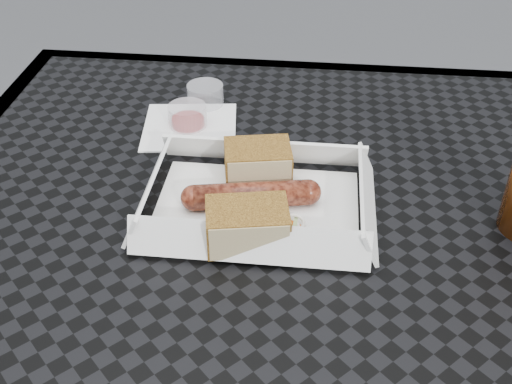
# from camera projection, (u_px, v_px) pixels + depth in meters

# --- Properties ---
(patio_table) EXTENTS (0.80, 0.80, 0.74)m
(patio_table) POSITION_uv_depth(u_px,v_px,m) (263.00, 272.00, 0.73)
(patio_table) COLOR black
(patio_table) RESTS_ON ground
(food_tray) EXTENTS (0.22, 0.15, 0.00)m
(food_tray) POSITION_uv_depth(u_px,v_px,m) (257.00, 207.00, 0.70)
(food_tray) COLOR white
(food_tray) RESTS_ON patio_table
(bratwurst) EXTENTS (0.15, 0.05, 0.03)m
(bratwurst) POSITION_uv_depth(u_px,v_px,m) (251.00, 195.00, 0.69)
(bratwurst) COLOR maroon
(bratwurst) RESTS_ON food_tray
(bread_near) EXTENTS (0.08, 0.07, 0.05)m
(bread_near) POSITION_uv_depth(u_px,v_px,m) (258.00, 164.00, 0.73)
(bread_near) COLOR olive
(bread_near) RESTS_ON food_tray
(bread_far) EXTENTS (0.09, 0.07, 0.04)m
(bread_far) POSITION_uv_depth(u_px,v_px,m) (247.00, 225.00, 0.64)
(bread_far) COLOR olive
(bread_far) RESTS_ON food_tray
(veg_garnish) EXTENTS (0.03, 0.03, 0.00)m
(veg_garnish) POSITION_uv_depth(u_px,v_px,m) (297.00, 230.00, 0.67)
(veg_garnish) COLOR #D75109
(veg_garnish) RESTS_ON food_tray
(napkin) EXTENTS (0.13, 0.13, 0.00)m
(napkin) POSITION_uv_depth(u_px,v_px,m) (190.00, 127.00, 0.84)
(napkin) COLOR white
(napkin) RESTS_ON patio_table
(condiment_cup_sauce) EXTENTS (0.05, 0.05, 0.03)m
(condiment_cup_sauce) POSITION_uv_depth(u_px,v_px,m) (188.00, 116.00, 0.84)
(condiment_cup_sauce) COLOR maroon
(condiment_cup_sauce) RESTS_ON patio_table
(condiment_cup_empty) EXTENTS (0.05, 0.05, 0.03)m
(condiment_cup_empty) POSITION_uv_depth(u_px,v_px,m) (205.00, 95.00, 0.88)
(condiment_cup_empty) COLOR silver
(condiment_cup_empty) RESTS_ON patio_table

